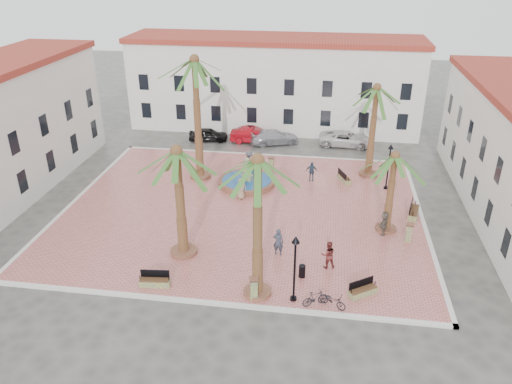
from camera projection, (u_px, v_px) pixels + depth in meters
ground at (243, 210)px, 37.12m from camera, size 120.00×120.00×0.00m
plaza at (243, 210)px, 37.09m from camera, size 26.00×22.00×0.15m
kerb_n at (263, 155)px, 46.86m from camera, size 26.30×0.30×0.16m
kerb_s at (209, 303)px, 27.31m from camera, size 26.30×0.30×0.16m
kerb_e at (423, 222)px, 35.38m from camera, size 0.30×22.30×0.16m
kerb_w at (78, 198)px, 38.80m from camera, size 0.30×22.30×0.16m
building_north at (274, 83)px, 52.80m from camera, size 30.40×7.40×9.50m
fountain at (247, 181)px, 40.72m from camera, size 4.59×4.59×2.37m
palm_nw at (195, 72)px, 38.33m from camera, size 5.62×5.62×10.22m
palm_sw at (177, 165)px, 29.01m from camera, size 5.51×5.51×7.32m
palm_s at (258, 176)px, 24.78m from camera, size 5.09×5.09×8.43m
palm_e at (394, 166)px, 32.21m from camera, size 4.58×4.58×5.79m
palm_ne at (376, 98)px, 39.64m from camera, size 5.02×5.02×7.91m
bench_s at (155, 282)px, 28.49m from camera, size 1.81×0.71×0.93m
bench_se at (363, 291)px, 27.73m from camera, size 1.72×1.41×0.91m
bench_e at (413, 212)px, 35.93m from camera, size 1.06×2.10×1.06m
bench_ne at (344, 178)px, 41.33m from camera, size 1.16×1.79×0.91m
lamppost_s at (295, 257)px, 26.23m from camera, size 0.44×0.44×4.09m
lamppost_e at (389, 159)px, 39.04m from camera, size 0.41×0.41×3.81m
bollard_se at (254, 288)px, 27.18m from camera, size 0.60×0.60×1.38m
bollard_n at (271, 164)px, 42.77m from camera, size 0.56×0.56×1.41m
bollard_e at (409, 232)px, 32.66m from camera, size 0.56×0.56×1.30m
litter_bin at (302, 271)px, 29.22m from camera, size 0.40×0.40×0.77m
cyclist_a at (278, 242)px, 31.13m from camera, size 0.73×0.54×1.83m
bicycle_a at (333, 300)px, 26.75m from camera, size 1.67×1.22×0.83m
cyclist_b at (328, 255)px, 29.87m from camera, size 1.00×0.86×1.78m
bicycle_b at (315, 298)px, 26.86m from camera, size 1.51×1.10×0.90m
pedestrian_fountain_a at (241, 189)px, 38.15m from camera, size 0.99×0.84×1.72m
pedestrian_fountain_b at (311, 171)px, 41.23m from camera, size 1.00×0.48×1.65m
pedestrian_north at (249, 162)px, 42.80m from camera, size 0.82×1.28×1.88m
pedestrian_east at (384, 223)px, 33.41m from camera, size 0.87×1.63×1.67m
car_black at (208, 135)px, 50.29m from camera, size 4.09×2.14×1.33m
car_red at (254, 135)px, 49.86m from camera, size 4.72×1.86×1.53m
car_silver at (274, 137)px, 49.51m from camera, size 5.24×3.56×1.41m
car_white at (346, 139)px, 49.01m from camera, size 5.30×2.62×1.44m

